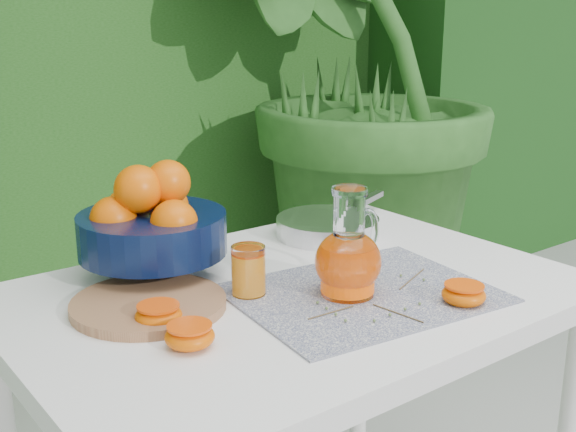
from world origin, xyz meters
TOP-DOWN VIEW (x-y plane):
  - potted_plant_right at (1.01, 1.11)m, footprint 2.86×2.86m
  - white_table at (-0.06, 0.03)m, footprint 1.00×0.70m
  - placemat at (0.02, -0.07)m, footprint 0.47×0.39m
  - cutting_board at (-0.31, 0.10)m, footprint 0.32×0.32m
  - fruit_bowl at (-0.23, 0.24)m, footprint 0.32×0.32m
  - juice_pitcher at (-0.00, -0.06)m, footprint 0.18×0.15m
  - juice_tumbler at (-0.14, 0.05)m, footprint 0.08×0.08m
  - saute_pan at (0.20, 0.23)m, footprint 0.41×0.30m
  - orange_halves at (-0.17, -0.08)m, footprint 0.54×0.32m
  - thyme_sprigs at (0.02, -0.12)m, footprint 0.32×0.21m

SIDE VIEW (x-z plane):
  - white_table at x=-0.06m, z-range 0.29..1.04m
  - placemat at x=0.02m, z-range 0.75..0.75m
  - thyme_sprigs at x=0.02m, z-range 0.75..0.76m
  - cutting_board at x=-0.31m, z-range 0.75..0.77m
  - orange_halves at x=-0.17m, z-range 0.75..0.79m
  - saute_pan at x=0.20m, z-range 0.75..0.79m
  - juice_tumbler at x=-0.14m, z-range 0.75..0.84m
  - juice_pitcher at x=0.00m, z-range 0.72..0.92m
  - fruit_bowl at x=-0.23m, z-range 0.74..0.96m
  - potted_plant_right at x=1.01m, z-range 0.00..2.03m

